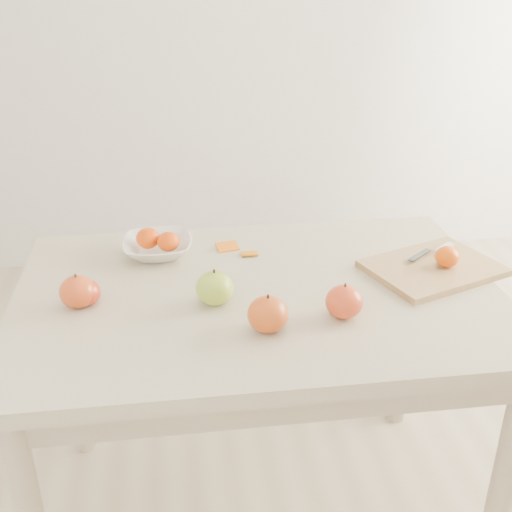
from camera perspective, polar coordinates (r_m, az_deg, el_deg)
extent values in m
plane|color=#C6B293|center=(2.07, 0.20, -21.54)|extent=(3.50, 3.50, 0.00)
cube|color=#C3B493|center=(1.60, 0.24, -3.67)|extent=(1.20, 0.80, 0.04)
cylinder|color=#BCAA8E|center=(2.11, -16.01, -8.82)|extent=(0.06, 0.06, 0.71)
cylinder|color=#BCAA8E|center=(2.21, 13.09, -6.75)|extent=(0.06, 0.06, 0.71)
cylinder|color=#BCAA8E|center=(1.73, 21.04, -18.74)|extent=(0.06, 0.06, 0.71)
cube|color=tan|center=(1.74, 15.44, -1.04)|extent=(0.39, 0.34, 0.02)
ellipsoid|color=#E85708|center=(1.73, 16.62, -0.05)|extent=(0.06, 0.06, 0.05)
imported|color=white|center=(1.78, -8.73, 0.78)|extent=(0.19, 0.19, 0.05)
ellipsoid|color=#E34508|center=(1.78, -9.59, 1.58)|extent=(0.07, 0.07, 0.06)
ellipsoid|color=#D03A07|center=(1.76, -7.81, 1.28)|extent=(0.06, 0.06, 0.05)
cube|color=orange|center=(1.81, -2.56, 0.72)|extent=(0.07, 0.06, 0.01)
cube|color=orange|center=(1.77, -0.60, 0.16)|extent=(0.05, 0.04, 0.01)
cube|color=white|center=(1.82, 16.38, 0.60)|extent=(0.07, 0.06, 0.01)
cube|color=#36393E|center=(1.77, 14.34, 0.09)|extent=(0.08, 0.07, 0.00)
ellipsoid|color=#77A218|center=(1.52, -3.71, -2.86)|extent=(0.09, 0.09, 0.08)
ellipsoid|color=#A4251E|center=(1.56, -15.57, -3.07)|extent=(0.09, 0.09, 0.08)
ellipsoid|color=maroon|center=(1.41, 1.06, -5.20)|extent=(0.09, 0.09, 0.08)
ellipsoid|color=#8D0409|center=(1.57, -14.89, -3.15)|extent=(0.07, 0.07, 0.06)
ellipsoid|color=#A32314|center=(1.48, 7.84, -4.04)|extent=(0.09, 0.09, 0.08)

